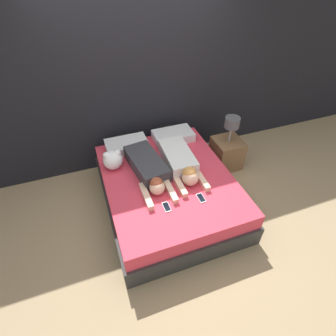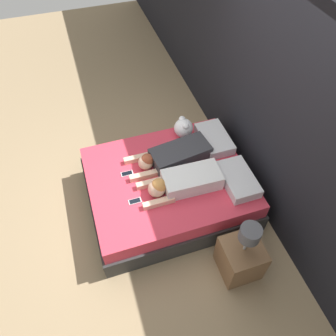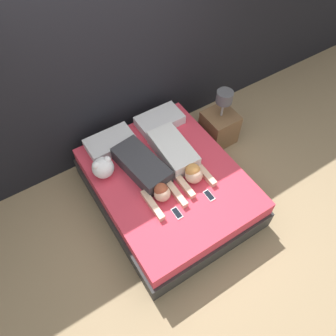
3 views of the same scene
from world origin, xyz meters
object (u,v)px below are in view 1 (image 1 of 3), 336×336
(cell_phone_right, at_px, (201,198))
(plush_toy, at_px, (113,160))
(nightstand, at_px, (227,151))
(pillow_head_left, at_px, (127,145))
(person_left, at_px, (149,169))
(bed, at_px, (168,191))
(pillow_head_right, at_px, (173,136))
(cell_phone_left, at_px, (167,207))
(person_right, at_px, (181,162))

(cell_phone_right, bearing_deg, plush_toy, 133.55)
(cell_phone_right, relative_size, nightstand, 0.17)
(plush_toy, bearing_deg, pillow_head_left, 52.93)
(person_left, bearing_deg, plush_toy, 144.08)
(bed, bearing_deg, cell_phone_right, -63.45)
(pillow_head_right, height_order, nightstand, nightstand)
(person_left, relative_size, cell_phone_left, 7.26)
(pillow_head_left, bearing_deg, cell_phone_left, -82.17)
(person_left, distance_m, cell_phone_right, 0.76)
(pillow_head_left, distance_m, nightstand, 1.56)
(pillow_head_left, bearing_deg, pillow_head_right, 0.00)
(pillow_head_right, bearing_deg, pillow_head_left, 180.00)
(bed, distance_m, nightstand, 1.24)
(pillow_head_right, bearing_deg, bed, -115.11)
(bed, height_order, pillow_head_left, pillow_head_left)
(pillow_head_left, height_order, cell_phone_left, pillow_head_left)
(plush_toy, bearing_deg, nightstand, 1.41)
(pillow_head_right, bearing_deg, cell_phone_right, -95.38)
(person_right, xyz_separation_m, plush_toy, (-0.83, 0.31, 0.04))
(bed, bearing_deg, person_right, 26.19)
(pillow_head_right, relative_size, person_right, 0.60)
(person_left, bearing_deg, bed, -31.09)
(bed, height_order, cell_phone_right, cell_phone_right)
(pillow_head_left, bearing_deg, person_right, -48.88)
(bed, relative_size, cell_phone_right, 13.28)
(cell_phone_left, relative_size, nightstand, 0.17)
(pillow_head_right, height_order, cell_phone_right, pillow_head_right)
(bed, distance_m, person_right, 0.43)
(person_left, distance_m, cell_phone_left, 0.61)
(pillow_head_right, bearing_deg, plush_toy, -160.62)
(plush_toy, height_order, nightstand, nightstand)
(pillow_head_left, relative_size, person_left, 0.54)
(person_right, bearing_deg, cell_phone_right, -87.60)
(pillow_head_left, distance_m, plush_toy, 0.43)
(pillow_head_right, relative_size, cell_phone_left, 3.93)
(person_left, bearing_deg, cell_phone_right, -53.24)
(bed, relative_size, pillow_head_right, 3.38)
(plush_toy, bearing_deg, person_left, -35.92)
(plush_toy, xyz_separation_m, nightstand, (1.77, 0.04, -0.35))
(plush_toy, bearing_deg, pillow_head_right, 19.38)
(person_right, height_order, plush_toy, plush_toy)
(bed, relative_size, person_right, 2.02)
(bed, distance_m, cell_phone_left, 0.57)
(person_right, bearing_deg, nightstand, 20.80)
(person_left, bearing_deg, nightstand, 13.63)
(bed, height_order, cell_phone_left, cell_phone_left)
(cell_phone_left, height_order, plush_toy, plush_toy)
(cell_phone_right, height_order, plush_toy, plush_toy)
(person_right, distance_m, cell_phone_left, 0.71)
(nightstand, bearing_deg, plush_toy, -178.59)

